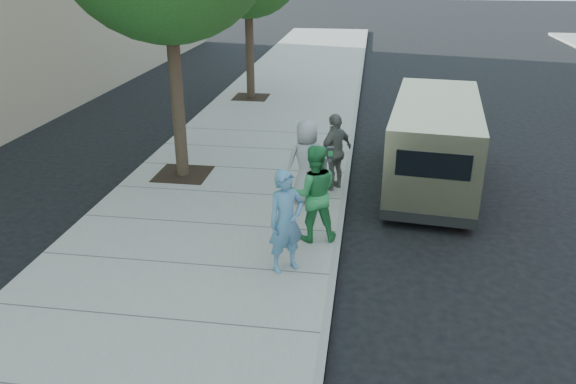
# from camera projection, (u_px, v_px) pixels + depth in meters

# --- Properties ---
(ground) EXTENTS (120.00, 120.00, 0.00)m
(ground) POSITION_uv_depth(u_px,v_px,m) (262.00, 234.00, 10.49)
(ground) COLOR black
(ground) RESTS_ON ground
(sidewalk) EXTENTS (5.00, 60.00, 0.15)m
(sidewalk) POSITION_uv_depth(u_px,v_px,m) (210.00, 227.00, 10.59)
(sidewalk) COLOR gray
(sidewalk) RESTS_ON ground
(curb_face) EXTENTS (0.12, 60.00, 0.16)m
(curb_face) POSITION_uv_depth(u_px,v_px,m) (339.00, 236.00, 10.27)
(curb_face) COLOR gray
(curb_face) RESTS_ON ground
(parking_meter) EXTENTS (0.30, 0.15, 1.41)m
(parking_meter) POSITION_uv_depth(u_px,v_px,m) (325.00, 167.00, 10.46)
(parking_meter) COLOR gray
(parking_meter) RESTS_ON sidewalk
(van) EXTENTS (2.26, 5.37, 1.94)m
(van) POSITION_uv_depth(u_px,v_px,m) (434.00, 142.00, 12.31)
(van) COLOR tan
(van) RESTS_ON ground
(person_officer) EXTENTS (0.73, 0.70, 1.69)m
(person_officer) POSITION_uv_depth(u_px,v_px,m) (286.00, 221.00, 8.72)
(person_officer) COLOR #5289AE
(person_officer) RESTS_ON sidewalk
(person_green_shirt) EXTENTS (0.98, 0.84, 1.75)m
(person_green_shirt) POSITION_uv_depth(u_px,v_px,m) (314.00, 193.00, 9.67)
(person_green_shirt) COLOR #30934C
(person_green_shirt) RESTS_ON sidewalk
(person_gray_shirt) EXTENTS (0.98, 0.86, 1.70)m
(person_gray_shirt) POSITION_uv_depth(u_px,v_px,m) (307.00, 161.00, 11.22)
(person_gray_shirt) COLOR #A1A1A3
(person_gray_shirt) RESTS_ON sidewalk
(person_striped_polo) EXTENTS (0.90, 1.02, 1.65)m
(person_striped_polo) POSITION_uv_depth(u_px,v_px,m) (335.00, 152.00, 11.84)
(person_striped_polo) COLOR slate
(person_striped_polo) RESTS_ON sidewalk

